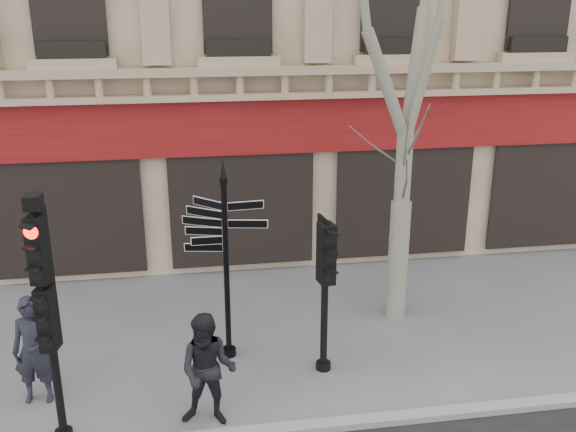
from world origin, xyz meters
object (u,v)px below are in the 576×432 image
at_px(fingerpost, 225,228).
at_px(pedestrian_b, 208,371).
at_px(traffic_signal_main, 45,292).
at_px(traffic_signal_secondary, 325,269).
at_px(pedestrian_a, 34,350).

bearing_deg(fingerpost, pedestrian_b, -82.65).
relative_size(traffic_signal_main, pedestrian_b, 2.07).
bearing_deg(traffic_signal_secondary, pedestrian_a, 173.05).
bearing_deg(pedestrian_a, fingerpost, 18.66).
relative_size(traffic_signal_secondary, pedestrian_a, 1.50).
bearing_deg(traffic_signal_main, pedestrian_b, 12.75).
xyz_separation_m(traffic_signal_secondary, pedestrian_a, (-4.86, -0.17, -1.02)).
height_order(traffic_signal_main, pedestrian_b, traffic_signal_main).
xyz_separation_m(fingerpost, pedestrian_a, (-3.21, -0.91, -1.60)).
bearing_deg(pedestrian_b, traffic_signal_secondary, 44.59).
bearing_deg(fingerpost, pedestrian_a, -144.11).
xyz_separation_m(fingerpost, pedestrian_b, (-0.44, -1.96, -1.60)).
bearing_deg(traffic_signal_secondary, fingerpost, 146.80).
xyz_separation_m(pedestrian_a, pedestrian_b, (2.77, -1.05, 0.00)).
relative_size(traffic_signal_main, pedestrian_a, 2.08).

